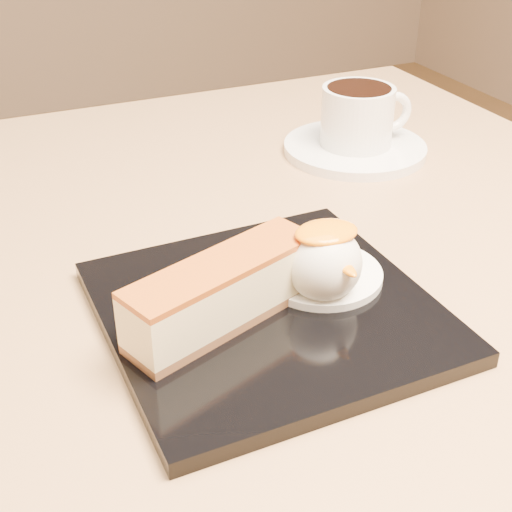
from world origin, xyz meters
name	(u,v)px	position (x,y,z in m)	size (l,w,h in m)	color
table	(251,395)	(0.00, 0.00, 0.56)	(0.80, 0.80, 0.72)	black
dessert_plate	(268,311)	(-0.03, -0.09, 0.73)	(0.22, 0.22, 0.01)	black
cheesecake	(223,292)	(-0.06, -0.10, 0.75)	(0.15, 0.08, 0.05)	brown
cream_smear	(321,274)	(0.02, -0.08, 0.73)	(0.09, 0.09, 0.01)	white
ice_cream_scoop	(324,263)	(0.01, -0.10, 0.76)	(0.05, 0.05, 0.05)	white
mango_sauce	(326,232)	(0.02, -0.09, 0.78)	(0.05, 0.03, 0.01)	orange
mint_sprig	(270,261)	(-0.01, -0.05, 0.74)	(0.04, 0.03, 0.00)	#297D38
saucer	(355,148)	(0.18, 0.14, 0.72)	(0.15, 0.15, 0.01)	white
coffee_cup	(359,115)	(0.19, 0.14, 0.76)	(0.10, 0.07, 0.06)	white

